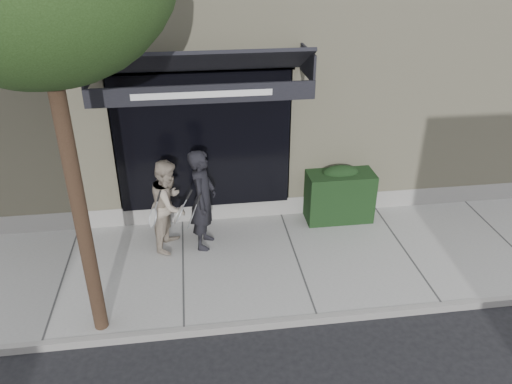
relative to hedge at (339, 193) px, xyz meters
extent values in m
plane|color=black|center=(-1.10, -1.25, -0.66)|extent=(80.00, 80.00, 0.00)
cube|color=gray|center=(-1.10, -1.25, -0.60)|extent=(20.00, 3.00, 0.12)
cube|color=gray|center=(-1.10, -2.80, -0.59)|extent=(20.00, 0.10, 0.14)
cube|color=#BDB590|center=(-1.10, 3.75, 2.09)|extent=(14.00, 7.00, 5.50)
cube|color=gray|center=(-1.10, 0.45, -0.41)|extent=(14.02, 0.42, 0.50)
cube|color=black|center=(-2.60, 0.30, 1.14)|extent=(3.20, 0.30, 2.60)
cube|color=gray|center=(-4.20, 0.45, 1.14)|extent=(0.08, 0.40, 2.60)
cube|color=gray|center=(-1.00, 0.45, 1.14)|extent=(0.08, 0.40, 2.60)
cube|color=gray|center=(-2.60, 0.45, 2.48)|extent=(3.36, 0.40, 0.12)
cube|color=black|center=(-2.60, -0.25, 2.74)|extent=(3.60, 1.03, 0.55)
cube|color=black|center=(-2.60, -0.75, 2.35)|extent=(3.60, 0.05, 0.30)
cube|color=white|center=(-2.60, -0.78, 2.35)|extent=(2.20, 0.01, 0.10)
cube|color=black|center=(-4.38, -0.25, 2.66)|extent=(0.04, 1.00, 0.45)
cube|color=black|center=(-0.82, -0.25, 2.66)|extent=(0.04, 1.00, 0.45)
cube|color=black|center=(0.00, 0.00, -0.04)|extent=(1.30, 0.70, 1.00)
ellipsoid|color=black|center=(0.00, 0.00, 0.46)|extent=(0.71, 0.38, 0.27)
cylinder|color=black|center=(-4.30, -2.55, 1.74)|extent=(0.20, 0.20, 4.80)
imported|color=black|center=(-2.68, -0.61, 0.40)|extent=(0.61, 0.78, 1.88)
torus|color=silver|center=(-2.91, -0.94, 0.22)|extent=(0.19, 0.32, 0.29)
cylinder|color=silver|center=(-2.91, -0.94, 0.22)|extent=(0.15, 0.28, 0.25)
cylinder|color=silver|center=(-2.91, -0.94, 0.22)|extent=(0.18, 0.05, 0.08)
cylinder|color=black|center=(-2.91, -0.94, 0.22)|extent=(0.20, 0.07, 0.10)
torus|color=silver|center=(-3.11, -0.98, 0.35)|extent=(0.18, 0.31, 0.28)
cylinder|color=silver|center=(-3.11, -0.98, 0.35)|extent=(0.15, 0.28, 0.24)
cylinder|color=silver|center=(-3.11, -0.98, 0.35)|extent=(0.17, 0.03, 0.10)
cylinder|color=black|center=(-3.11, -0.98, 0.35)|extent=(0.19, 0.04, 0.12)
imported|color=#AD9E8A|center=(-3.28, -0.55, 0.31)|extent=(0.86, 0.98, 1.70)
torus|color=silver|center=(-3.56, -0.87, 0.25)|extent=(0.22, 0.33, 0.29)
cylinder|color=silver|center=(-3.56, -0.87, 0.25)|extent=(0.18, 0.29, 0.25)
cylinder|color=silver|center=(-3.56, -0.87, 0.25)|extent=(0.17, 0.08, 0.08)
cylinder|color=black|center=(-3.56, -0.87, 0.25)|extent=(0.20, 0.10, 0.10)
camera|label=1|loc=(-2.80, -8.36, 4.67)|focal=35.00mm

